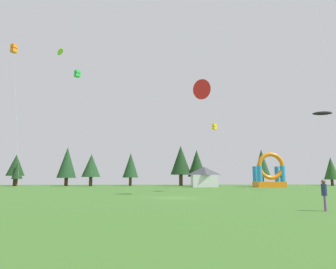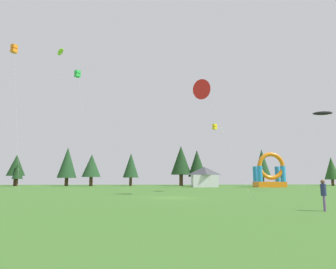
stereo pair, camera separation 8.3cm
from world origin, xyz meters
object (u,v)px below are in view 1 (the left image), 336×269
at_px(inflatable_yellow_castle, 270,175).
at_px(festival_tent, 204,177).
at_px(kite_yellow_box, 214,127).
at_px(person_left_edge, 324,192).
at_px(kite_green_box, 77,74).
at_px(kite_black_parafoil, 322,113).
at_px(kite_orange_box, 14,49).
at_px(kite_lime_parafoil, 60,52).
at_px(kite_red_delta, 206,90).

bearing_deg(inflatable_yellow_castle, festival_tent, 173.39).
distance_m(kite_yellow_box, person_left_edge, 38.75).
height_order(kite_green_box, kite_yellow_box, kite_green_box).
xyz_separation_m(kite_black_parafoil, kite_orange_box, (-45.83, -1.83, 8.49)).
distance_m(person_left_edge, festival_tent, 45.78).
distance_m(kite_green_box, person_left_edge, 47.42).
bearing_deg(kite_green_box, kite_orange_box, -117.05).
height_order(kite_orange_box, person_left_edge, kite_orange_box).
height_order(kite_lime_parafoil, festival_tent, kite_lime_parafoil).
relative_size(kite_red_delta, festival_tent, 2.49).
xyz_separation_m(kite_lime_parafoil, kite_yellow_box, (28.06, 3.79, -12.53)).
distance_m(kite_orange_box, festival_tent, 41.72).
bearing_deg(kite_yellow_box, person_left_edge, -92.85).
relative_size(kite_red_delta, kite_yellow_box, 1.09).
height_order(kite_lime_parafoil, kite_yellow_box, kite_lime_parafoil).
bearing_deg(kite_green_box, kite_red_delta, -45.61).
height_order(kite_green_box, inflatable_yellow_castle, kite_green_box).
distance_m(kite_black_parafoil, kite_lime_parafoil, 44.71).
bearing_deg(kite_black_parafoil, person_left_edge, -121.74).
distance_m(kite_red_delta, kite_green_box, 30.02).
bearing_deg(kite_black_parafoil, kite_red_delta, -151.92).
distance_m(kite_lime_parafoil, person_left_edge, 48.31).
bearing_deg(person_left_edge, festival_tent, -154.31).
height_order(kite_lime_parafoil, person_left_edge, kite_lime_parafoil).
distance_m(kite_yellow_box, festival_tent, 12.59).
bearing_deg(kite_lime_parafoil, kite_orange_box, -110.65).
xyz_separation_m(kite_green_box, inflatable_yellow_castle, (38.48, 8.21, -18.26)).
xyz_separation_m(kite_orange_box, kite_yellow_box, (31.53, 13.01, -8.73)).
bearing_deg(kite_orange_box, kite_green_box, 62.95).
xyz_separation_m(kite_green_box, person_left_edge, (23.70, -35.97, -19.82)).
bearing_deg(person_left_edge, kite_orange_box, -102.07).
height_order(kite_black_parafoil, kite_yellow_box, kite_black_parafoil).
xyz_separation_m(kite_yellow_box, person_left_edge, (-1.86, -37.29, -10.40)).
bearing_deg(kite_yellow_box, kite_green_box, -177.05).
height_order(inflatable_yellow_castle, festival_tent, inflatable_yellow_castle).
relative_size(kite_black_parafoil, festival_tent, 2.34).
height_order(kite_black_parafoil, kite_orange_box, kite_orange_box).
height_order(kite_black_parafoil, inflatable_yellow_castle, kite_black_parafoil).
bearing_deg(person_left_edge, inflatable_yellow_castle, -171.28).
relative_size(kite_yellow_box, inflatable_yellow_castle, 1.66).
height_order(kite_red_delta, inflatable_yellow_castle, kite_red_delta).
height_order(kite_black_parafoil, festival_tent, kite_black_parafoil).
xyz_separation_m(person_left_edge, festival_tent, (1.22, 45.75, 1.10)).
distance_m(kite_green_box, kite_lime_parafoil, 4.69).
bearing_deg(kite_black_parafoil, kite_green_box, 166.10).
bearing_deg(kite_red_delta, kite_black_parafoil, 28.08).
height_order(kite_black_parafoil, kite_green_box, kite_green_box).
bearing_deg(kite_lime_parafoil, kite_yellow_box, 7.70).
xyz_separation_m(kite_green_box, kite_lime_parafoil, (-2.50, -2.47, 3.11)).
height_order(kite_red_delta, kite_yellow_box, kite_red_delta).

